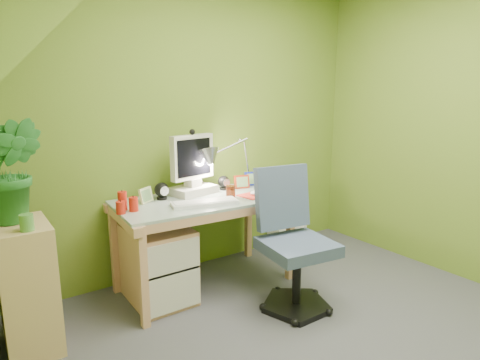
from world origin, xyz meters
TOP-DOWN VIEW (x-y plane):
  - floor at (0.00, 0.00)m, footprint 3.20×3.20m
  - wall_back at (0.00, 1.60)m, footprint 3.20×0.01m
  - desk at (-0.17, 1.21)m, footprint 1.33×0.72m
  - monitor at (-0.17, 1.39)m, footprint 0.45×0.32m
  - speaker_left at (-0.44, 1.37)m, footprint 0.12×0.12m
  - speaker_right at (0.10, 1.37)m, footprint 0.10×0.10m
  - keyboard at (-0.25, 1.07)m, footprint 0.49×0.26m
  - mousepad at (0.21, 1.07)m, footprint 0.28×0.22m
  - mouse at (0.21, 1.07)m, footprint 0.12×0.08m
  - amber_tumbler at (0.01, 1.13)m, footprint 0.08×0.08m
  - candle_cluster at (-0.77, 1.22)m, footprint 0.19×0.18m
  - photo_frame_red at (0.25, 1.33)m, footprint 0.13×0.05m
  - photo_frame_blue at (0.39, 1.37)m, footprint 0.13×0.06m
  - photo_frame_green at (-0.57, 1.35)m, footprint 0.12×0.08m
  - desk_lamp at (0.28, 1.39)m, footprint 0.56×0.25m
  - side_ledge at (-1.40, 1.11)m, footprint 0.28×0.43m
  - potted_plant at (-1.40, 1.16)m, footprint 0.37×0.32m
  - green_cup at (-1.38, 0.96)m, footprint 0.07×0.07m
  - task_chair at (0.16, 0.56)m, footprint 0.57×0.57m
  - radiator at (0.91, 1.50)m, footprint 0.40×0.19m

SIDE VIEW (x-z plane):
  - floor at x=0.00m, z-range -0.01..0.00m
  - radiator at x=0.91m, z-range 0.00..0.39m
  - desk at x=-0.17m, z-range 0.00..0.69m
  - side_ledge at x=-1.40m, z-range 0.00..0.75m
  - task_chair at x=0.16m, z-range 0.00..0.92m
  - mousepad at x=0.21m, z-range 0.69..0.70m
  - keyboard at x=-0.25m, z-range 0.69..0.72m
  - mouse at x=0.21m, z-range 0.69..0.73m
  - amber_tumbler at x=0.01m, z-range 0.69..0.78m
  - photo_frame_green at x=-0.57m, z-range 0.69..0.80m
  - photo_frame_red at x=0.25m, z-range 0.69..0.80m
  - speaker_right at x=0.10m, z-range 0.69..0.81m
  - photo_frame_blue at x=0.39m, z-range 0.69..0.81m
  - candle_cluster at x=-0.77m, z-range 0.69..0.82m
  - speaker_left at x=-0.44m, z-range 0.69..0.82m
  - green_cup at x=-1.38m, z-range 0.75..0.84m
  - monitor at x=-0.17m, z-range 0.69..1.26m
  - desk_lamp at x=0.28m, z-range 0.69..1.28m
  - potted_plant at x=-1.40m, z-range 0.75..1.33m
  - wall_back at x=0.00m, z-range 0.00..2.40m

